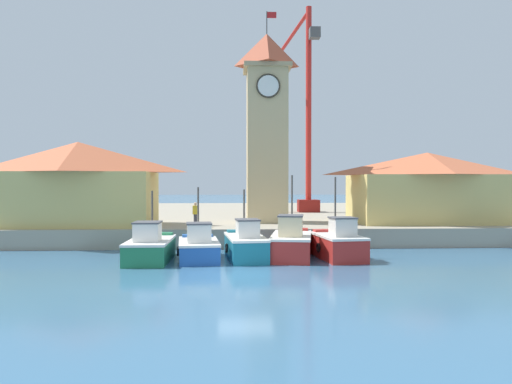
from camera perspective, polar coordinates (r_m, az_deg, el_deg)
The scene contains 13 objects.
ground_plane at distance 23.01m, azimuth -1.19°, elevation -9.22°, with size 300.00×300.00×0.00m, color #386689.
quay_wharf at distance 50.78m, azimuth -2.04°, elevation -2.88°, with size 120.00×40.00×1.23m, color #9E937F.
fishing_boat_far_left at distance 26.93m, azimuth -12.01°, elevation -6.17°, with size 2.26×5.04×3.68m.
fishing_boat_left_outer at distance 26.79m, azimuth -6.58°, elevation -6.28°, with size 2.51×4.58×3.87m.
fishing_boat_left_inner at distance 26.95m, azimuth -1.20°, elevation -6.04°, with size 2.40×4.89×3.74m.
fishing_boat_mid_left at distance 27.44m, azimuth 4.05°, elevation -5.82°, with size 2.94×5.50×4.53m.
fishing_boat_center at distance 27.32m, azimuth 9.40°, elevation -5.87°, with size 2.48×4.35×4.42m.
clock_tower at distance 36.53m, azimuth 1.23°, elevation 7.91°, with size 3.36×3.36×15.28m.
warehouse_left at distance 35.43m, azimuth -19.67°, elevation 1.01°, with size 10.32×5.74×5.61m.
warehouse_right at distance 38.27m, azimuth 18.97°, elevation 0.58°, with size 10.92×6.63×5.07m.
port_crane_near at distance 49.37m, azimuth 0.92°, elevation 5.11°, with size 2.18×10.66×16.91m.
port_crane_far at distance 49.82m, azimuth 5.90°, elevation 7.05°, with size 3.49×9.78×20.10m.
dock_worker_near_tower at distance 32.27m, azimuth -6.94°, elevation -2.55°, with size 0.34×0.22×1.62m.
Camera 1 is at (-0.61, -22.63, 4.10)m, focal length 35.00 mm.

